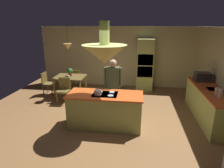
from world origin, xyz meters
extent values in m
plane|color=olive|center=(0.00, 0.00, 0.00)|extent=(8.16, 8.16, 0.00)
cube|color=beige|center=(0.00, 3.45, 1.27)|extent=(6.80, 0.10, 2.55)
cube|color=#A8B259|center=(0.00, -0.20, 0.44)|extent=(1.89, 0.77, 0.87)
cube|color=#E05B23|center=(0.00, -0.20, 0.89)|extent=(1.95, 0.83, 0.04)
cube|color=black|center=(0.00, -0.20, 0.91)|extent=(0.64, 0.52, 0.01)
cylinder|color=#B2B2B7|center=(-0.16, -0.33, 0.92)|extent=(0.15, 0.15, 0.02)
cylinder|color=#B2B2B7|center=(0.16, -0.33, 0.92)|extent=(0.15, 0.15, 0.02)
cylinder|color=#B2B2B7|center=(-0.16, -0.07, 0.92)|extent=(0.15, 0.15, 0.02)
cylinder|color=#B2B2B7|center=(0.16, -0.07, 0.92)|extent=(0.15, 0.15, 0.02)
cube|color=#A8B259|center=(2.84, 0.60, 0.44)|extent=(0.62, 2.56, 0.87)
cube|color=#E05B23|center=(2.84, 0.60, 0.89)|extent=(0.66, 2.60, 0.04)
cube|color=#B2B2B7|center=(3.00, 0.60, 0.83)|extent=(0.48, 0.36, 0.16)
cube|color=#A8B259|center=(1.10, 3.05, 1.04)|extent=(0.66, 0.62, 2.08)
cube|color=black|center=(1.10, 2.76, 1.30)|extent=(0.60, 0.04, 0.44)
cube|color=black|center=(1.10, 2.76, 0.82)|extent=(0.60, 0.04, 0.44)
cube|color=brown|center=(-1.70, 1.90, 0.74)|extent=(1.11, 0.87, 0.04)
cylinder|color=brown|center=(-2.20, 1.52, 0.36)|extent=(0.06, 0.06, 0.72)
cylinder|color=brown|center=(-1.20, 1.52, 0.36)|extent=(0.06, 0.06, 0.72)
cylinder|color=brown|center=(-2.20, 2.28, 0.36)|extent=(0.06, 0.06, 0.72)
cylinder|color=brown|center=(-1.20, 2.28, 0.36)|extent=(0.06, 0.06, 0.72)
cylinder|color=tan|center=(0.02, 0.49, 0.42)|extent=(0.14, 0.14, 0.83)
cylinder|color=tan|center=(0.20, 0.49, 0.42)|extent=(0.14, 0.14, 0.83)
cube|color=#4C6042|center=(0.11, 0.49, 1.15)|extent=(0.36, 0.22, 0.64)
cylinder|color=#4C6042|center=(-0.11, 0.49, 1.19)|extent=(0.09, 0.09, 0.55)
cylinder|color=#4C6042|center=(0.33, 0.49, 1.19)|extent=(0.09, 0.09, 0.55)
sphere|color=tan|center=(0.11, 0.49, 1.58)|extent=(0.23, 0.23, 0.23)
cone|color=#A8B259|center=(0.00, -0.20, 1.94)|extent=(1.10, 1.10, 0.45)
cylinder|color=#A8B259|center=(0.00, -0.20, 2.44)|extent=(0.24, 0.24, 0.55)
cone|color=#E0B266|center=(-1.70, 1.90, 1.86)|extent=(0.32, 0.32, 0.22)
cylinder|color=black|center=(-1.70, 1.90, 2.27)|extent=(0.01, 0.01, 0.60)
cube|color=brown|center=(-1.70, 1.16, 0.44)|extent=(0.40, 0.40, 0.04)
cube|color=brown|center=(-1.70, 1.34, 0.66)|extent=(0.40, 0.04, 0.42)
cylinder|color=brown|center=(-1.87, 0.99, 0.21)|extent=(0.04, 0.04, 0.43)
cylinder|color=brown|center=(-1.53, 0.99, 0.21)|extent=(0.04, 0.04, 0.43)
cylinder|color=brown|center=(-1.87, 1.33, 0.21)|extent=(0.04, 0.04, 0.43)
cylinder|color=brown|center=(-1.53, 1.33, 0.21)|extent=(0.04, 0.04, 0.43)
cube|color=brown|center=(-1.70, 2.64, 0.44)|extent=(0.40, 0.40, 0.04)
cube|color=brown|center=(-1.70, 2.46, 0.66)|extent=(0.40, 0.04, 0.42)
cylinder|color=brown|center=(-1.53, 2.81, 0.21)|extent=(0.04, 0.04, 0.43)
cylinder|color=brown|center=(-1.87, 2.81, 0.21)|extent=(0.04, 0.04, 0.43)
cylinder|color=brown|center=(-1.53, 2.47, 0.21)|extent=(0.04, 0.04, 0.43)
cylinder|color=brown|center=(-1.87, 2.47, 0.21)|extent=(0.04, 0.04, 0.43)
cube|color=brown|center=(-2.56, 1.90, 0.44)|extent=(0.40, 0.40, 0.04)
cube|color=brown|center=(-2.74, 1.90, 0.66)|extent=(0.04, 0.40, 0.42)
cylinder|color=brown|center=(-2.39, 1.73, 0.21)|extent=(0.04, 0.04, 0.43)
cylinder|color=brown|center=(-2.39, 2.07, 0.21)|extent=(0.04, 0.04, 0.43)
cylinder|color=brown|center=(-2.73, 1.73, 0.21)|extent=(0.04, 0.04, 0.43)
cylinder|color=brown|center=(-2.73, 2.07, 0.21)|extent=(0.04, 0.04, 0.43)
cylinder|color=#99382D|center=(-1.70, 1.95, 0.82)|extent=(0.14, 0.14, 0.12)
sphere|color=#2D722D|center=(-1.70, 1.95, 0.96)|extent=(0.20, 0.20, 0.20)
cylinder|color=white|center=(-1.66, 1.68, 0.81)|extent=(0.07, 0.07, 0.09)
cylinder|color=silver|center=(2.84, -0.04, 1.02)|extent=(0.10, 0.10, 0.22)
cylinder|color=#E0B78C|center=(2.84, 0.14, 1.00)|extent=(0.12, 0.12, 0.19)
cube|color=#232326|center=(2.84, 1.37, 1.05)|extent=(0.46, 0.36, 0.28)
cylinder|color=#B2B2B7|center=(-0.16, -0.33, 0.99)|extent=(0.18, 0.18, 0.12)
camera|label=1|loc=(0.80, -4.77, 2.63)|focal=30.74mm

